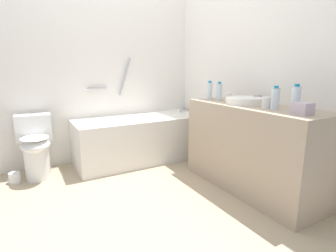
# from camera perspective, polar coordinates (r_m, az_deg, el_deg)

# --- Properties ---
(ground_plane) EXTENTS (3.66, 3.66, 0.00)m
(ground_plane) POSITION_cam_1_polar(r_m,az_deg,el_deg) (2.60, -7.48, -14.56)
(ground_plane) COLOR tan
(wall_back_tiled) EXTENTS (3.06, 0.10, 2.32)m
(wall_back_tiled) POSITION_cam_1_polar(r_m,az_deg,el_deg) (3.50, -15.85, 11.75)
(wall_back_tiled) COLOR white
(wall_back_tiled) RESTS_ON ground_plane
(wall_right_mirror) EXTENTS (0.10, 2.79, 2.32)m
(wall_right_mirror) POSITION_cam_1_polar(r_m,az_deg,el_deg) (3.09, 16.80, 11.65)
(wall_right_mirror) COLOR white
(wall_right_mirror) RESTS_ON ground_plane
(bathtub) EXTENTS (1.64, 0.65, 1.31)m
(bathtub) POSITION_cam_1_polar(r_m,az_deg,el_deg) (3.41, -5.93, -2.44)
(bathtub) COLOR white
(bathtub) RESTS_ON ground_plane
(toilet) EXTENTS (0.37, 0.50, 0.69)m
(toilet) POSITION_cam_1_polar(r_m,az_deg,el_deg) (3.17, -26.82, -3.90)
(toilet) COLOR white
(toilet) RESTS_ON ground_plane
(vanity_counter) EXTENTS (0.52, 1.41, 0.83)m
(vanity_counter) POSITION_cam_1_polar(r_m,az_deg,el_deg) (2.69, 17.63, -4.53)
(vanity_counter) COLOR tan
(vanity_counter) RESTS_ON ground_plane
(sink_basin) EXTENTS (0.36, 0.36, 0.06)m
(sink_basin) POSITION_cam_1_polar(r_m,az_deg,el_deg) (2.66, 16.32, 5.30)
(sink_basin) COLOR white
(sink_basin) RESTS_ON vanity_counter
(sink_faucet) EXTENTS (0.11, 0.15, 0.08)m
(sink_faucet) POSITION_cam_1_polar(r_m,az_deg,el_deg) (2.81, 19.33, 5.49)
(sink_faucet) COLOR #AAAAAF
(sink_faucet) RESTS_ON vanity_counter
(water_bottle_0) EXTENTS (0.07, 0.07, 0.20)m
(water_bottle_0) POSITION_cam_1_polar(r_m,az_deg,el_deg) (2.39, 22.26, 5.57)
(water_bottle_0) COLOR silver
(water_bottle_0) RESTS_ON vanity_counter
(water_bottle_1) EXTENTS (0.07, 0.07, 0.22)m
(water_bottle_1) POSITION_cam_1_polar(r_m,az_deg,el_deg) (2.32, 25.99, 5.31)
(water_bottle_1) COLOR silver
(water_bottle_1) RESTS_ON vanity_counter
(water_bottle_2) EXTENTS (0.07, 0.07, 0.20)m
(water_bottle_2) POSITION_cam_1_polar(r_m,az_deg,el_deg) (2.90, 11.06, 7.33)
(water_bottle_2) COLOR silver
(water_bottle_2) RESTS_ON vanity_counter
(water_bottle_3) EXTENTS (0.06, 0.06, 0.20)m
(water_bottle_3) POSITION_cam_1_polar(r_m,az_deg,el_deg) (2.96, 9.00, 7.57)
(water_bottle_3) COLOR silver
(water_bottle_3) RESTS_ON vanity_counter
(drinking_glass_0) EXTENTS (0.08, 0.08, 0.10)m
(drinking_glass_0) POSITION_cam_1_polar(r_m,az_deg,el_deg) (2.45, 20.56, 4.80)
(drinking_glass_0) COLOR white
(drinking_glass_0) RESTS_ON vanity_counter
(drinking_glass_1) EXTENTS (0.07, 0.07, 0.09)m
(drinking_glass_1) POSITION_cam_1_polar(r_m,az_deg,el_deg) (2.86, 12.91, 6.19)
(drinking_glass_1) COLOR white
(drinking_glass_1) RESTS_ON vanity_counter
(tissue_box) EXTENTS (0.12, 0.12, 0.09)m
(tissue_box) POSITION_cam_1_polar(r_m,az_deg,el_deg) (2.22, 27.21, 3.39)
(tissue_box) COLOR #C0AFBD
(tissue_box) RESTS_ON vanity_counter
(toilet_paper_roll) EXTENTS (0.11, 0.11, 0.11)m
(toilet_paper_roll) POSITION_cam_1_polar(r_m,az_deg,el_deg) (3.23, -30.35, -9.66)
(toilet_paper_roll) COLOR white
(toilet_paper_roll) RESTS_ON ground_plane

